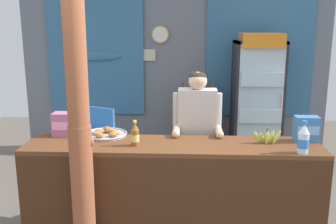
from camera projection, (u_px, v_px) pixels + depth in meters
name	position (u px, v px, depth m)	size (l,w,h in m)	color
ground_plane	(169.00, 198.00, 4.61)	(7.95, 7.95, 0.00)	#665B51
back_wall_curtained	(175.00, 66.00, 6.13)	(4.89, 0.22, 2.71)	slate
stall_counter	(172.00, 186.00, 3.54)	(2.77, 0.58, 0.96)	brown
timber_post	(80.00, 132.00, 3.12)	(0.21, 0.19, 2.49)	#995133
drink_fridge	(257.00, 93.00, 5.64)	(0.71, 0.65, 1.94)	#232328
bottle_shelf_rack	(197.00, 119.00, 5.92)	(0.48, 0.28, 1.18)	brown
plastic_lawn_chair	(98.00, 134.00, 5.57)	(0.58, 0.58, 0.86)	#3884D6
shopkeeper	(197.00, 128.00, 4.00)	(0.51, 0.42, 1.58)	#28282D
soda_bottle_water	(303.00, 140.00, 3.28)	(0.10, 0.10, 0.29)	silver
soda_bottle_iced_tea	(135.00, 135.00, 3.49)	(0.08, 0.08, 0.24)	brown
snack_box_biscuit	(306.00, 129.00, 3.62)	(0.22, 0.14, 0.24)	#3D75B7
snack_box_wafer	(64.00, 124.00, 3.80)	(0.21, 0.16, 0.23)	#B76699
pastry_tray	(106.00, 134.00, 3.81)	(0.43, 0.43, 0.07)	#BCBCC1
banana_bunch	(267.00, 137.00, 3.56)	(0.27, 0.07, 0.16)	#B7C647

